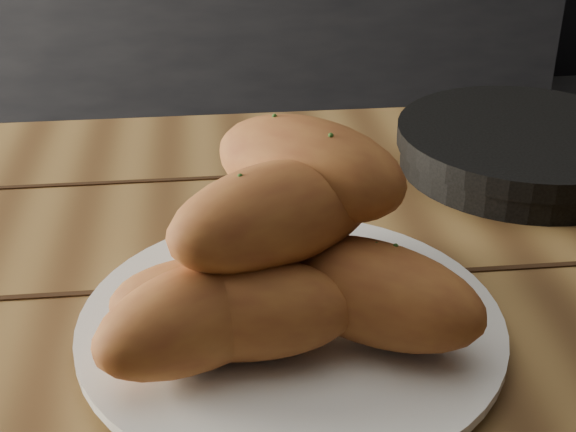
% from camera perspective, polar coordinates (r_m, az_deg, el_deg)
% --- Properties ---
extents(plate, '(0.31, 0.31, 0.02)m').
position_cam_1_polar(plate, '(0.59, 0.21, -7.85)').
color(plate, white).
rests_on(plate, table).
extents(bread_rolls, '(0.29, 0.25, 0.14)m').
position_cam_1_polar(bread_rolls, '(0.55, -0.65, -2.80)').
color(bread_rolls, '#AF6C30').
rests_on(bread_rolls, plate).
extents(skillet, '(0.40, 0.26, 0.05)m').
position_cam_1_polar(skillet, '(0.87, 16.55, 4.69)').
color(skillet, black).
rests_on(skillet, table).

